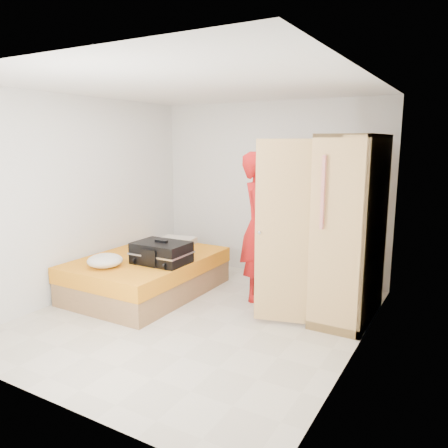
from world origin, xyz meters
The scene contains 7 objects.
room centered at (0.00, 0.00, 1.30)m, with size 4.00×4.02×2.60m.
bed centered at (-1.05, 0.37, 0.25)m, with size 1.42×2.02×0.50m.
wardrobe centered at (1.45, 0.85, 1.00)m, with size 1.15×1.33×2.10m.
person centered at (0.33, 0.94, 0.95)m, with size 0.69×0.45×1.90m, color red.
suitcase centered at (-0.69, 0.22, 0.63)m, with size 0.70×0.53×0.30m.
round_cushion centered at (-1.18, -0.27, 0.58)m, with size 0.43×0.43×0.16m, color white.
pillow centered at (-1.14, 1.22, 0.55)m, with size 0.51×0.26×0.09m, color white.
Camera 1 is at (2.67, -4.03, 2.03)m, focal length 35.00 mm.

